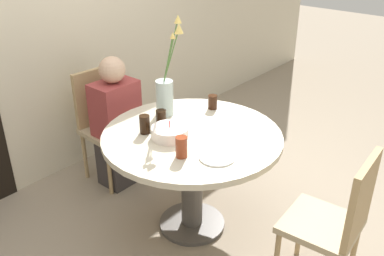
{
  "coord_description": "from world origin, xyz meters",
  "views": [
    {
      "loc": [
        -1.85,
        -1.59,
        2.01
      ],
      "look_at": [
        0.0,
        0.0,
        0.78
      ],
      "focal_mm": 40.0,
      "sensor_mm": 36.0,
      "label": 1
    }
  ],
  "objects_px": {
    "chair_far_back": "(337,218)",
    "drink_glass_2": "(181,147)",
    "chair_near_front": "(105,119)",
    "drink_glass_3": "(161,118)",
    "flower_vase": "(166,91)",
    "side_plate": "(217,157)",
    "drink_glass_1": "(213,102)",
    "drink_glass_0": "(145,124)",
    "person_guest": "(117,127)",
    "birthday_cake": "(170,132)"
  },
  "relations": [
    {
      "from": "drink_glass_0",
      "to": "drink_glass_3",
      "type": "relative_size",
      "value": 1.13
    },
    {
      "from": "flower_vase",
      "to": "drink_glass_2",
      "type": "bearing_deg",
      "value": -127.94
    },
    {
      "from": "chair_near_front",
      "to": "drink_glass_1",
      "type": "relative_size",
      "value": 8.99
    },
    {
      "from": "chair_near_front",
      "to": "side_plate",
      "type": "relative_size",
      "value": 4.38
    },
    {
      "from": "chair_near_front",
      "to": "drink_glass_3",
      "type": "xyz_separation_m",
      "value": [
        -0.1,
        -0.74,
        0.28
      ]
    },
    {
      "from": "chair_near_front",
      "to": "drink_glass_3",
      "type": "relative_size",
      "value": 8.47
    },
    {
      "from": "birthday_cake",
      "to": "person_guest",
      "type": "relative_size",
      "value": 0.22
    },
    {
      "from": "chair_far_back",
      "to": "flower_vase",
      "type": "xyz_separation_m",
      "value": [
        0.03,
        1.31,
        0.4
      ]
    },
    {
      "from": "chair_far_back",
      "to": "flower_vase",
      "type": "height_order",
      "value": "flower_vase"
    },
    {
      "from": "flower_vase",
      "to": "person_guest",
      "type": "distance_m",
      "value": 0.64
    },
    {
      "from": "side_plate",
      "to": "drink_glass_3",
      "type": "distance_m",
      "value": 0.56
    },
    {
      "from": "drink_glass_2",
      "to": "drink_glass_3",
      "type": "relative_size",
      "value": 1.18
    },
    {
      "from": "chair_near_front",
      "to": "flower_vase",
      "type": "bearing_deg",
      "value": -82.31
    },
    {
      "from": "side_plate",
      "to": "drink_glass_3",
      "type": "xyz_separation_m",
      "value": [
        0.1,
        0.55,
        0.05
      ]
    },
    {
      "from": "chair_far_back",
      "to": "drink_glass_2",
      "type": "height_order",
      "value": "chair_far_back"
    },
    {
      "from": "flower_vase",
      "to": "drink_glass_1",
      "type": "relative_size",
      "value": 6.77
    },
    {
      "from": "chair_far_back",
      "to": "side_plate",
      "type": "bearing_deg",
      "value": -76.48
    },
    {
      "from": "side_plate",
      "to": "person_guest",
      "type": "xyz_separation_m",
      "value": [
        0.19,
        1.13,
        -0.24
      ]
    },
    {
      "from": "side_plate",
      "to": "drink_glass_0",
      "type": "relative_size",
      "value": 1.71
    },
    {
      "from": "drink_glass_0",
      "to": "birthday_cake",
      "type": "bearing_deg",
      "value": -71.28
    },
    {
      "from": "birthday_cake",
      "to": "side_plate",
      "type": "relative_size",
      "value": 1.12
    },
    {
      "from": "chair_near_front",
      "to": "drink_glass_0",
      "type": "distance_m",
      "value": 0.83
    },
    {
      "from": "chair_far_back",
      "to": "drink_glass_1",
      "type": "relative_size",
      "value": 8.99
    },
    {
      "from": "side_plate",
      "to": "drink_glass_1",
      "type": "relative_size",
      "value": 2.05
    },
    {
      "from": "chair_far_back",
      "to": "drink_glass_0",
      "type": "xyz_separation_m",
      "value": [
        -0.26,
        1.22,
        0.28
      ]
    },
    {
      "from": "drink_glass_3",
      "to": "drink_glass_1",
      "type": "bearing_deg",
      "value": -11.79
    },
    {
      "from": "side_plate",
      "to": "drink_glass_3",
      "type": "relative_size",
      "value": 1.94
    },
    {
      "from": "chair_far_back",
      "to": "drink_glass_3",
      "type": "height_order",
      "value": "chair_far_back"
    },
    {
      "from": "chair_far_back",
      "to": "drink_glass_3",
      "type": "relative_size",
      "value": 8.47
    },
    {
      "from": "chair_near_front",
      "to": "drink_glass_0",
      "type": "height_order",
      "value": "chair_near_front"
    },
    {
      "from": "drink_glass_0",
      "to": "drink_glass_2",
      "type": "height_order",
      "value": "drink_glass_2"
    },
    {
      "from": "birthday_cake",
      "to": "side_plate",
      "type": "distance_m",
      "value": 0.38
    },
    {
      "from": "drink_glass_1",
      "to": "person_guest",
      "type": "height_order",
      "value": "person_guest"
    },
    {
      "from": "chair_near_front",
      "to": "drink_glass_0",
      "type": "bearing_deg",
      "value": -105.05
    },
    {
      "from": "chair_far_back",
      "to": "flower_vase",
      "type": "bearing_deg",
      "value": -95.79
    },
    {
      "from": "chair_near_front",
      "to": "flower_vase",
      "type": "height_order",
      "value": "flower_vase"
    },
    {
      "from": "flower_vase",
      "to": "person_guest",
      "type": "relative_size",
      "value": 0.64
    },
    {
      "from": "drink_glass_1",
      "to": "drink_glass_2",
      "type": "height_order",
      "value": "drink_glass_2"
    },
    {
      "from": "side_plate",
      "to": "drink_glass_1",
      "type": "xyz_separation_m",
      "value": [
        0.54,
        0.46,
        0.05
      ]
    },
    {
      "from": "side_plate",
      "to": "drink_glass_1",
      "type": "distance_m",
      "value": 0.71
    },
    {
      "from": "drink_glass_2",
      "to": "drink_glass_1",
      "type": "bearing_deg",
      "value": 23.61
    },
    {
      "from": "drink_glass_2",
      "to": "person_guest",
      "type": "bearing_deg",
      "value": 72.19
    },
    {
      "from": "birthday_cake",
      "to": "drink_glass_3",
      "type": "bearing_deg",
      "value": 61.01
    },
    {
      "from": "drink_glass_2",
      "to": "chair_far_back",
      "type": "bearing_deg",
      "value": -68.07
    },
    {
      "from": "birthday_cake",
      "to": "drink_glass_1",
      "type": "height_order",
      "value": "birthday_cake"
    },
    {
      "from": "drink_glass_3",
      "to": "person_guest",
      "type": "height_order",
      "value": "person_guest"
    },
    {
      "from": "chair_near_front",
      "to": "birthday_cake",
      "type": "relative_size",
      "value": 3.9
    },
    {
      "from": "birthday_cake",
      "to": "drink_glass_2",
      "type": "bearing_deg",
      "value": -121.0
    },
    {
      "from": "chair_near_front",
      "to": "flower_vase",
      "type": "relative_size",
      "value": 1.33
    },
    {
      "from": "chair_far_back",
      "to": "drink_glass_2",
      "type": "xyz_separation_m",
      "value": [
        -0.34,
        0.83,
        0.29
      ]
    }
  ]
}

